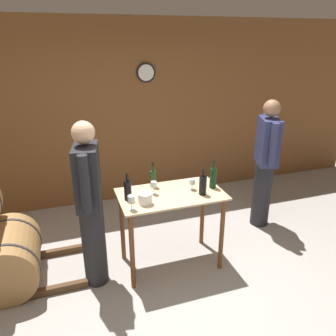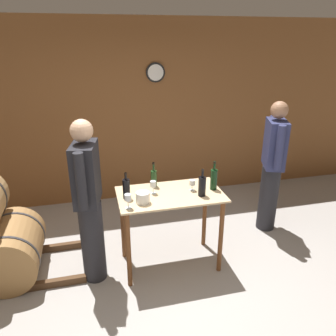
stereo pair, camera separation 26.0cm
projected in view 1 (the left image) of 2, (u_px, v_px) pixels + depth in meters
ground_plane at (184, 304)px, 3.19m from camera, size 14.00×14.00×0.00m
back_wall at (126, 114)px, 4.86m from camera, size 8.40×0.08×2.70m
tasting_table at (171, 208)px, 3.51m from camera, size 1.11×0.63×0.89m
wine_bottle_far_left at (128, 190)px, 3.27m from camera, size 0.08×0.08×0.28m
wine_bottle_left at (153, 178)px, 3.56m from camera, size 0.07×0.07×0.28m
wine_bottle_center at (203, 185)px, 3.38m from camera, size 0.08×0.08×0.29m
wine_bottle_right at (213, 177)px, 3.53m from camera, size 0.07×0.07×0.32m
wine_glass_near_left at (131, 199)px, 3.08m from camera, size 0.07×0.07×0.15m
wine_glass_near_center at (154, 185)px, 3.40m from camera, size 0.06×0.06×0.14m
wine_glass_near_right at (192, 182)px, 3.50m from camera, size 0.06×0.06×0.12m
ice_bucket at (145, 198)px, 3.21m from camera, size 0.14×0.14×0.11m
person_host at (265, 162)px, 4.24m from camera, size 0.34×0.56×1.72m
person_visitor_with_scarf at (90, 204)px, 3.16m from camera, size 0.29×0.58×1.73m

